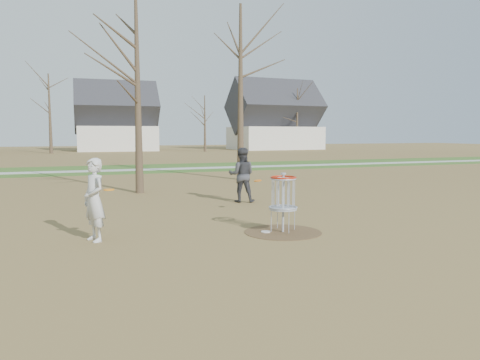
% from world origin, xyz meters
% --- Properties ---
extents(ground, '(160.00, 160.00, 0.00)m').
position_xyz_m(ground, '(0.00, 0.00, 0.00)').
color(ground, brown).
rests_on(ground, ground).
extents(green_band, '(160.00, 8.00, 0.01)m').
position_xyz_m(green_band, '(0.00, 21.00, 0.01)').
color(green_band, '#2D5119').
rests_on(green_band, ground).
extents(footpath, '(160.00, 1.50, 0.01)m').
position_xyz_m(footpath, '(0.00, 20.00, 0.01)').
color(footpath, '#9E9E99').
rests_on(footpath, green_band).
extents(dirt_circle, '(1.80, 1.80, 0.01)m').
position_xyz_m(dirt_circle, '(0.00, 0.00, 0.01)').
color(dirt_circle, '#47331E').
rests_on(dirt_circle, ground).
extents(player_standing, '(0.64, 0.76, 1.78)m').
position_xyz_m(player_standing, '(-4.14, 0.62, 0.89)').
color(player_standing, silver).
rests_on(player_standing, ground).
extents(player_throwing, '(1.08, 0.98, 1.82)m').
position_xyz_m(player_throwing, '(0.83, 4.84, 0.91)').
color(player_throwing, '#37383D').
rests_on(player_throwing, ground).
extents(disc_grounded, '(0.22, 0.22, 0.02)m').
position_xyz_m(disc_grounded, '(-0.39, 0.11, 0.02)').
color(disc_grounded, silver).
rests_on(disc_grounded, dirt_circle).
extents(discs_in_play, '(4.53, 2.45, 0.21)m').
position_xyz_m(discs_in_play, '(-1.60, 1.52, 1.03)').
color(discs_in_play, orange).
rests_on(discs_in_play, ground).
extents(disc_golf_basket, '(0.64, 0.64, 1.35)m').
position_xyz_m(disc_golf_basket, '(0.00, 0.00, 0.91)').
color(disc_golf_basket, '#9EA3AD').
rests_on(disc_golf_basket, ground).
extents(bare_trees, '(52.62, 44.98, 9.00)m').
position_xyz_m(bare_trees, '(1.78, 35.79, 5.35)').
color(bare_trees, '#382B1E').
rests_on(bare_trees, ground).
extents(houses_row, '(56.51, 10.01, 7.26)m').
position_xyz_m(houses_row, '(4.32, 52.56, 3.52)').
color(houses_row, silver).
rests_on(houses_row, ground).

